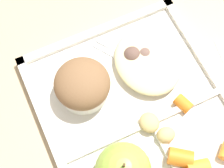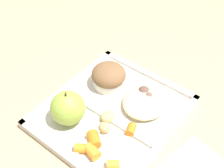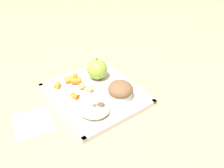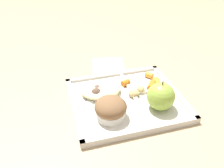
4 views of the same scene
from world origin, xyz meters
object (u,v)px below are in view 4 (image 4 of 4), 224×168
object	(u,v)px
lunch_tray	(126,100)
plastic_fork	(96,98)
green_apple	(161,96)
bran_muffin	(111,109)

from	to	relation	value
lunch_tray	plastic_fork	bearing A→B (deg)	-17.63
green_apple	bran_muffin	xyz separation A→B (m)	(0.15, 0.00, -0.01)
lunch_tray	bran_muffin	xyz separation A→B (m)	(0.07, 0.06, 0.03)
lunch_tray	green_apple	size ratio (longest dim) A/B	3.66
bran_muffin	lunch_tray	bearing A→B (deg)	-136.30
lunch_tray	green_apple	bearing A→B (deg)	141.00
green_apple	lunch_tray	bearing A→B (deg)	-39.00
green_apple	plastic_fork	distance (m)	0.19
lunch_tray	bran_muffin	size ratio (longest dim) A/B	3.74
bran_muffin	plastic_fork	world-z (taller)	bran_muffin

